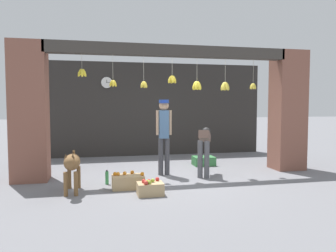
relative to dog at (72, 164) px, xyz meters
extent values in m
plane|color=slate|center=(2.01, 0.83, -0.51)|extent=(60.00, 60.00, 0.00)
cube|color=#2D2B28|center=(2.01, 3.97, 0.89)|extent=(7.09, 0.12, 2.80)
cube|color=brown|center=(-0.89, 1.13, 0.89)|extent=(0.70, 0.60, 2.80)
cube|color=brown|center=(4.90, 1.13, 0.89)|extent=(0.70, 0.60, 2.80)
cube|color=#3D3833|center=(2.01, 0.95, 2.17)|extent=(5.19, 0.24, 0.24)
cylinder|color=#B2AD99|center=(0.16, 0.92, 1.90)|extent=(0.01, 0.01, 0.30)
ellipsoid|color=yellow|center=(0.20, 0.92, 1.67)|extent=(0.12, 0.06, 0.18)
ellipsoid|color=yellow|center=(0.16, 0.97, 1.67)|extent=(0.06, 0.12, 0.18)
ellipsoid|color=yellow|center=(0.12, 0.92, 1.67)|extent=(0.12, 0.06, 0.18)
ellipsoid|color=yellow|center=(0.16, 0.88, 1.67)|extent=(0.06, 0.12, 0.18)
cylinder|color=#B2AD99|center=(0.77, 0.94, 1.80)|extent=(0.01, 0.01, 0.51)
ellipsoid|color=yellow|center=(0.81, 0.94, 1.47)|extent=(0.10, 0.05, 0.15)
ellipsoid|color=yellow|center=(0.77, 0.98, 1.47)|extent=(0.05, 0.10, 0.15)
ellipsoid|color=yellow|center=(0.73, 0.94, 1.47)|extent=(0.10, 0.05, 0.15)
ellipsoid|color=yellow|center=(0.77, 0.90, 1.47)|extent=(0.05, 0.10, 0.15)
cylinder|color=#B2AD99|center=(1.41, 0.96, 1.79)|extent=(0.01, 0.01, 0.53)
ellipsoid|color=gold|center=(1.45, 0.96, 1.46)|extent=(0.10, 0.06, 0.16)
ellipsoid|color=gold|center=(1.42, 1.00, 1.46)|extent=(0.07, 0.10, 0.16)
ellipsoid|color=gold|center=(1.38, 0.98, 1.46)|extent=(0.10, 0.08, 0.16)
ellipsoid|color=gold|center=(1.38, 0.94, 1.46)|extent=(0.10, 0.08, 0.16)
ellipsoid|color=gold|center=(1.42, 0.92, 1.46)|extent=(0.07, 0.10, 0.16)
cylinder|color=#B2AD99|center=(2.01, 0.92, 1.85)|extent=(0.01, 0.01, 0.40)
ellipsoid|color=yellow|center=(2.06, 0.92, 1.57)|extent=(0.12, 0.07, 0.19)
ellipsoid|color=yellow|center=(2.01, 0.96, 1.57)|extent=(0.07, 0.12, 0.19)
ellipsoid|color=yellow|center=(1.97, 0.92, 1.57)|extent=(0.12, 0.07, 0.19)
ellipsoid|color=yellow|center=(2.01, 0.87, 1.57)|extent=(0.07, 0.12, 0.19)
cylinder|color=#B2AD99|center=(2.58, 0.97, 1.80)|extent=(0.01, 0.01, 0.51)
ellipsoid|color=yellow|center=(2.63, 0.97, 1.45)|extent=(0.14, 0.08, 0.21)
ellipsoid|color=yellow|center=(2.60, 1.01, 1.45)|extent=(0.11, 0.13, 0.22)
ellipsoid|color=yellow|center=(2.55, 1.01, 1.45)|extent=(0.11, 0.13, 0.22)
ellipsoid|color=yellow|center=(2.53, 0.97, 1.45)|extent=(0.14, 0.08, 0.21)
ellipsoid|color=yellow|center=(2.55, 0.92, 1.45)|extent=(0.11, 0.13, 0.22)
ellipsoid|color=yellow|center=(2.60, 0.92, 1.45)|extent=(0.11, 0.13, 0.22)
cylinder|color=#B2AD99|center=(3.21, 0.92, 1.79)|extent=(0.01, 0.01, 0.52)
ellipsoid|color=yellow|center=(3.26, 0.92, 1.44)|extent=(0.14, 0.07, 0.21)
ellipsoid|color=yellow|center=(3.23, 0.96, 1.44)|extent=(0.10, 0.13, 0.21)
ellipsoid|color=yellow|center=(3.17, 0.95, 1.44)|extent=(0.13, 0.11, 0.22)
ellipsoid|color=yellow|center=(3.17, 0.89, 1.44)|extent=(0.13, 0.11, 0.22)
ellipsoid|color=yellow|center=(3.23, 0.87, 1.44)|extent=(0.10, 0.13, 0.21)
cylinder|color=#B2AD99|center=(3.89, 0.93, 1.78)|extent=(0.01, 0.01, 0.54)
ellipsoid|color=yellow|center=(3.93, 0.93, 1.45)|extent=(0.10, 0.05, 0.15)
ellipsoid|color=yellow|center=(3.91, 0.96, 1.45)|extent=(0.08, 0.09, 0.16)
ellipsoid|color=yellow|center=(3.88, 0.97, 1.45)|extent=(0.06, 0.10, 0.15)
ellipsoid|color=yellow|center=(3.86, 0.95, 1.45)|extent=(0.10, 0.07, 0.16)
ellipsoid|color=yellow|center=(3.86, 0.92, 1.45)|extent=(0.10, 0.07, 0.16)
ellipsoid|color=yellow|center=(3.88, 0.90, 1.45)|extent=(0.06, 0.10, 0.15)
ellipsoid|color=yellow|center=(3.91, 0.90, 1.45)|extent=(0.08, 0.09, 0.16)
ellipsoid|color=brown|center=(0.00, 0.05, 0.03)|extent=(0.30, 0.71, 0.28)
cylinder|color=brown|center=(0.08, -0.22, -0.30)|extent=(0.07, 0.07, 0.41)
cylinder|color=brown|center=(-0.09, -0.22, -0.30)|extent=(0.07, 0.07, 0.41)
cylinder|color=brown|center=(0.09, 0.31, -0.30)|extent=(0.07, 0.07, 0.41)
cylinder|color=brown|center=(-0.07, 0.31, -0.30)|extent=(0.07, 0.07, 0.41)
ellipsoid|color=brown|center=(-0.01, -0.34, 0.09)|extent=(0.19, 0.26, 0.19)
cone|color=brown|center=(0.04, -0.34, 0.19)|extent=(0.06, 0.06, 0.08)
cone|color=brown|center=(-0.07, -0.34, 0.19)|extent=(0.06, 0.06, 0.08)
cylinder|color=brown|center=(0.02, 0.43, 0.06)|extent=(0.05, 0.22, 0.28)
cylinder|color=#424247|center=(1.94, 1.08, -0.10)|extent=(0.11, 0.11, 0.81)
cylinder|color=#424247|center=(1.80, 1.08, -0.10)|extent=(0.11, 0.11, 0.81)
cube|color=#4C7099|center=(1.87, 1.08, 0.61)|extent=(0.21, 0.18, 0.61)
cylinder|color=tan|center=(2.01, 1.07, 0.64)|extent=(0.06, 0.06, 0.54)
cylinder|color=tan|center=(1.73, 1.09, 0.64)|extent=(0.06, 0.06, 0.54)
sphere|color=tan|center=(1.87, 1.08, 1.02)|extent=(0.21, 0.21, 0.21)
cylinder|color=#234299|center=(1.87, 1.08, 1.11)|extent=(0.21, 0.21, 0.07)
cube|color=#234299|center=(1.86, 0.98, 1.07)|extent=(0.18, 0.12, 0.01)
cylinder|color=#56565B|center=(2.56, 0.64, -0.12)|extent=(0.11, 0.11, 0.79)
cylinder|color=#56565B|center=(2.69, 0.58, -0.12)|extent=(0.11, 0.11, 0.79)
cube|color=brown|center=(2.73, 0.86, 0.35)|extent=(0.44, 0.62, 0.31)
sphere|color=black|center=(2.88, 1.19, 0.42)|extent=(0.19, 0.19, 0.19)
cube|color=tan|center=(0.99, 0.09, -0.39)|extent=(0.59, 0.38, 0.24)
sphere|color=orange|center=(1.08, 0.23, -0.24)|extent=(0.07, 0.07, 0.07)
sphere|color=orange|center=(0.93, 0.17, -0.24)|extent=(0.07, 0.07, 0.07)
sphere|color=orange|center=(0.75, 0.15, -0.24)|extent=(0.07, 0.07, 0.07)
sphere|color=orange|center=(0.81, 0.14, -0.24)|extent=(0.07, 0.07, 0.07)
sphere|color=orange|center=(1.25, 0.04, -0.24)|extent=(0.07, 0.07, 0.07)
cube|color=tan|center=(1.32, -0.44, -0.40)|extent=(0.44, 0.32, 0.21)
sphere|color=red|center=(1.29, -0.44, -0.27)|extent=(0.07, 0.07, 0.07)
sphere|color=red|center=(1.21, -0.43, -0.27)|extent=(0.07, 0.07, 0.07)
sphere|color=#99B238|center=(1.29, -0.54, -0.27)|extent=(0.07, 0.07, 0.07)
sphere|color=red|center=(1.22, -0.57, -0.27)|extent=(0.07, 0.07, 0.07)
sphere|color=red|center=(1.22, -0.51, -0.27)|extent=(0.07, 0.07, 0.07)
sphere|color=#99B238|center=(1.26, -0.48, -0.27)|extent=(0.07, 0.07, 0.07)
sphere|color=#99B238|center=(1.37, -0.41, -0.27)|extent=(0.07, 0.07, 0.07)
sphere|color=red|center=(1.23, -0.55, -0.27)|extent=(0.07, 0.07, 0.07)
sphere|color=red|center=(1.46, -0.34, -0.27)|extent=(0.07, 0.07, 0.07)
cube|color=#387A42|center=(3.09, 1.99, -0.40)|extent=(0.53, 0.43, 0.23)
cylinder|color=#38934C|center=(0.62, 0.49, -0.39)|extent=(0.06, 0.06, 0.25)
cylinder|color=black|center=(0.62, 0.49, -0.25)|extent=(0.04, 0.04, 0.03)
cylinder|color=black|center=(0.74, 3.91, 1.68)|extent=(0.34, 0.01, 0.34)
cylinder|color=white|center=(0.74, 3.89, 1.68)|extent=(0.33, 0.02, 0.33)
cube|color=black|center=(0.74, 3.88, 1.72)|extent=(0.01, 0.01, 0.09)
cube|color=black|center=(0.79, 3.88, 1.68)|extent=(0.12, 0.01, 0.01)
camera|label=1|loc=(0.44, -5.90, 1.04)|focal=35.00mm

